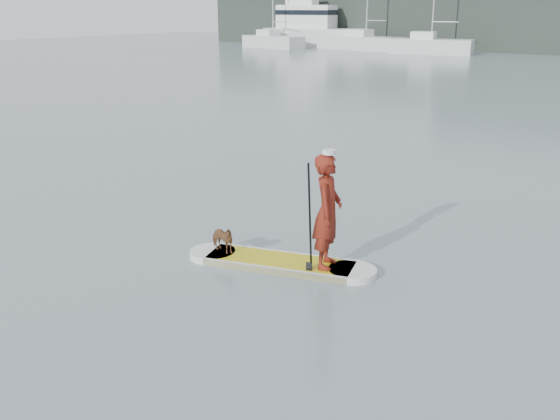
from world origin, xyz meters
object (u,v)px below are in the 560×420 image
Objects in this scene: dog at (222,239)px; paddler at (327,211)px; motor_yacht_b at (312,28)px; sailboat_c at (430,45)px; sailboat_b at (365,41)px; sailboat_a at (273,41)px; paddleboard at (280,263)px.

paddler is at bearing -66.65° from dog.
sailboat_c is at bearing -19.55° from motor_yacht_b.
sailboat_b reaches higher than motor_yacht_b.
sailboat_a is 4.74m from motor_yacht_b.
paddleboard is 59.86m from motor_yacht_b.
dog is (-1.03, -0.31, 0.30)m from paddleboard.
paddler is at bearing -53.83° from sailboat_b.
sailboat_b reaches higher than sailboat_c.
motor_yacht_b reaches higher than paddleboard.
paddleboard is at bearing -67.54° from motor_yacht_b.
paddleboard is 0.26× the size of sailboat_b.
sailboat_a is 0.86× the size of sailboat_b.
sailboat_c is at bearing 25.36° from dog.
motor_yacht_b is (-7.23, 1.31, 1.16)m from sailboat_b.
sailboat_c is (-18.25, 47.82, -0.27)m from paddler.
paddler is 0.17× the size of motor_yacht_b.
paddler is 0.18× the size of sailboat_a.
paddleboard is 55.11m from sailboat_b.
sailboat_b is 7.44m from motor_yacht_b.
sailboat_a is 0.94× the size of motor_yacht_b.
paddler is 51.18m from sailboat_c.
sailboat_c reaches higher than motor_yacht_b.
paddler is (0.77, 0.23, 1.00)m from paddleboard.
motor_yacht_b is at bearing 70.57° from sailboat_a.
motor_yacht_b is at bearing 37.96° from dog.
sailboat_b is (-23.78, 49.52, 0.48)m from dog.
paddleboard is 0.30× the size of sailboat_c.
dog is 0.05× the size of sailboat_a.
sailboat_a is 0.99× the size of sailboat_c.
sailboat_b reaches higher than sailboat_a.
sailboat_b is (-25.58, 48.97, -0.21)m from paddler.
motor_yacht_b reaches higher than dog.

